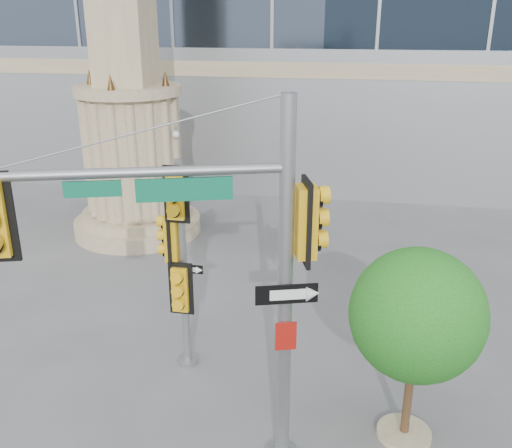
# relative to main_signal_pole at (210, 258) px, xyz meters

# --- Properties ---
(ground) EXTENTS (120.00, 120.00, 0.00)m
(ground) POSITION_rel_main_signal_pole_xyz_m (0.59, 1.42, -3.91)
(ground) COLOR #545456
(ground) RESTS_ON ground
(monument) EXTENTS (4.40, 4.40, 16.60)m
(monument) POSITION_rel_main_signal_pole_xyz_m (-5.41, 10.42, 1.61)
(monument) COLOR tan
(monument) RESTS_ON ground
(main_signal_pole) EXTENTS (4.76, 1.83, 6.31)m
(main_signal_pole) POSITION_rel_main_signal_pole_xyz_m (0.00, 0.00, 0.00)
(main_signal_pole) COLOR slate
(main_signal_pole) RESTS_ON ground
(secondary_signal_pole) EXTENTS (0.79, 0.60, 4.65)m
(secondary_signal_pole) POSITION_rel_main_signal_pole_xyz_m (-1.41, 2.77, -1.18)
(secondary_signal_pole) COLOR slate
(secondary_signal_pole) RESTS_ON ground
(street_tree) EXTENTS (2.37, 2.31, 3.69)m
(street_tree) POSITION_rel_main_signal_pole_xyz_m (3.27, 1.35, -1.48)
(street_tree) COLOR tan
(street_tree) RESTS_ON ground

